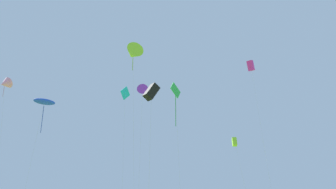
% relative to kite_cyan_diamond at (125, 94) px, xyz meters
% --- Properties ---
extents(kite_cyan_diamond, '(1.92, 2.92, 22.11)m').
position_rel_kite_cyan_diamond_xyz_m(kite_cyan_diamond, '(0.00, 0.00, 0.00)').
color(kite_cyan_diamond, '#1EB7CC').
rests_on(kite_cyan_diamond, ground).
extents(kite_green_diamond, '(2.27, 2.27, 21.23)m').
position_rel_kite_cyan_diamond_xyz_m(kite_green_diamond, '(8.11, -6.51, -1.33)').
color(kite_green_diamond, green).
rests_on(kite_green_diamond, ground).
extents(kite_magenta_box, '(2.46, 2.33, 28.86)m').
position_rel_kite_cyan_diamond_xyz_m(kite_magenta_box, '(24.73, -1.34, 7.07)').
color(kite_magenta_box, '#E02DA3').
rests_on(kite_magenta_box, ground).
extents(kite_pink_delta, '(3.37, 3.14, 23.54)m').
position_rel_kite_cyan_diamond_xyz_m(kite_pink_delta, '(-21.77, 2.98, 1.64)').
color(kite_pink_delta, pink).
rests_on(kite_pink_delta, ground).
extents(kite_black_box, '(2.26, 1.77, 15.82)m').
position_rel_kite_cyan_diamond_xyz_m(kite_black_box, '(2.20, -19.77, -5.94)').
color(kite_black_box, black).
rests_on(kite_black_box, ground).
extents(kite_purple_delta, '(2.15, 2.80, 20.67)m').
position_rel_kite_cyan_diamond_xyz_m(kite_purple_delta, '(2.65, -5.33, -1.02)').
color(kite_purple_delta, purple).
rests_on(kite_purple_delta, ground).
extents(kite_lime_box, '(2.19, 1.44, 12.25)m').
position_rel_kite_cyan_diamond_xyz_m(kite_lime_box, '(18.60, -5.35, -9.18)').
color(kite_lime_box, '#99DB2D').
rests_on(kite_lime_box, ground).
extents(kite_lime_delta, '(3.42, 3.77, 26.98)m').
position_rel_kite_cyan_diamond_xyz_m(kite_lime_delta, '(0.63, -7.73, 4.74)').
color(kite_lime_delta, '#99DB2D').
rests_on(kite_lime_delta, ground).
extents(kite_blue_parafoil, '(4.19, 3.93, 19.72)m').
position_rel_kite_cyan_diamond_xyz_m(kite_blue_parafoil, '(-14.42, 2.38, -1.62)').
color(kite_blue_parafoil, blue).
rests_on(kite_blue_parafoil, ground).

